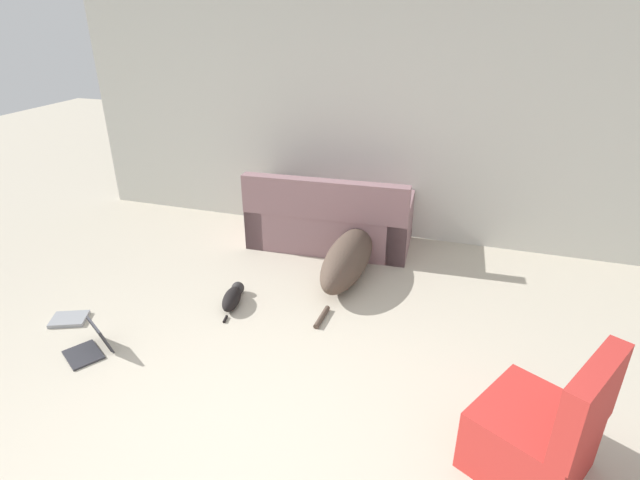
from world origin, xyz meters
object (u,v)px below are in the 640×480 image
object	(u,v)px
couch	(330,221)
dog	(349,258)
cat	(233,297)
laptop_closed	(69,319)
laptop_open	(93,343)
side_chair	(540,433)

from	to	relation	value
couch	dog	bearing A→B (deg)	117.96
dog	cat	bearing A→B (deg)	134.98
dog	laptop_closed	world-z (taller)	dog
cat	laptop_closed	bearing A→B (deg)	107.12
cat	dog	bearing A→B (deg)	-58.43
laptop_open	laptop_closed	size ratio (longest dim) A/B	1.20
laptop_closed	side_chair	distance (m)	3.69
dog	side_chair	bearing A→B (deg)	-138.12
couch	side_chair	xyz separation A→B (m)	(1.97, -2.52, 0.00)
cat	laptop_open	world-z (taller)	laptop_open
couch	dog	xyz separation A→B (m)	(0.38, -0.63, -0.08)
cat	laptop_closed	world-z (taller)	cat
cat	side_chair	bearing A→B (deg)	-125.43
dog	laptop_closed	size ratio (longest dim) A/B	4.93
laptop_open	laptop_closed	distance (m)	0.57
side_chair	laptop_closed	bearing A→B (deg)	-67.99
couch	dog	size ratio (longest dim) A/B	1.04
couch	laptop_open	bearing A→B (deg)	60.20
side_chair	couch	bearing A→B (deg)	-113.53
cat	laptop_closed	distance (m)	1.38
dog	cat	distance (m)	1.19
couch	cat	xyz separation A→B (m)	(-0.48, -1.44, -0.21)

